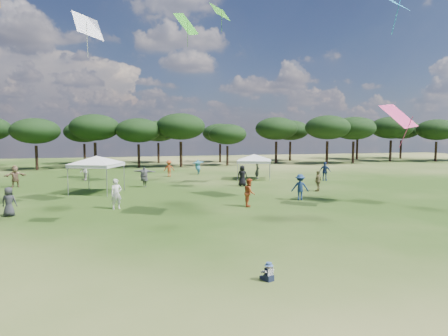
{
  "coord_description": "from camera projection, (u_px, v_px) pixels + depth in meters",
  "views": [
    {
      "loc": [
        -4.48,
        -8.62,
        4.63
      ],
      "look_at": [
        -0.58,
        6.0,
        3.25
      ],
      "focal_mm": 30.0,
      "sensor_mm": 36.0,
      "label": 1
    }
  ],
  "objects": [
    {
      "name": "tree_line",
      "position": [
        172.0,
        129.0,
        55.61
      ],
      "size": [
        108.78,
        17.63,
        7.77
      ],
      "color": "black",
      "rests_on": "ground"
    },
    {
      "name": "tent_left",
      "position": [
        97.0,
        157.0,
        29.25
      ],
      "size": [
        6.13,
        6.13,
        3.23
      ],
      "rotation": [
        0.0,
        0.0,
        -0.41
      ],
      "color": "gray",
      "rests_on": "ground"
    },
    {
      "name": "toddler",
      "position": [
        268.0,
        272.0,
        11.82
      ],
      "size": [
        0.45,
        0.48,
        0.59
      ],
      "rotation": [
        0.0,
        0.0,
        0.38
      ],
      "color": "black",
      "rests_on": "ground"
    },
    {
      "name": "ground",
      "position": [
        304.0,
        310.0,
        9.87
      ],
      "size": [
        140.0,
        140.0,
        0.0
      ],
      "primitive_type": "plane",
      "color": "#2C4715",
      "rests_on": "ground"
    },
    {
      "name": "festival_crowd",
      "position": [
        162.0,
        177.0,
        32.61
      ],
      "size": [
        30.78,
        21.39,
        1.92
      ],
      "color": "#2C2E31",
      "rests_on": "ground"
    },
    {
      "name": "tent_right",
      "position": [
        254.0,
        155.0,
        38.3
      ],
      "size": [
        6.36,
        6.36,
        2.87
      ],
      "rotation": [
        0.0,
        0.0,
        -0.37
      ],
      "color": "gray",
      "rests_on": "ground"
    }
  ]
}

